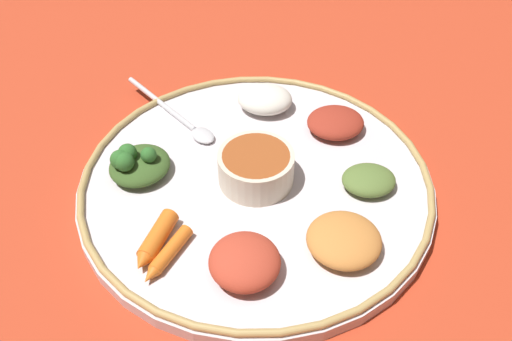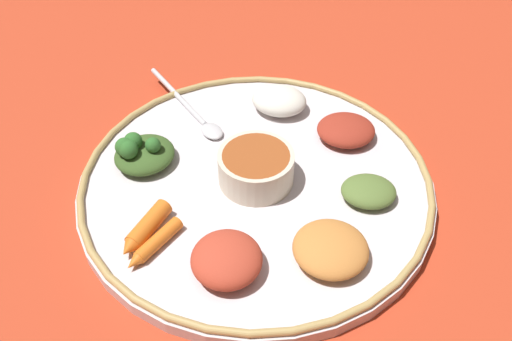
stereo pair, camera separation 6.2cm
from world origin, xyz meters
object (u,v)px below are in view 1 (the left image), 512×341
at_px(carrot_outer, 168,254).
at_px(center_bowl, 256,167).
at_px(greens_pile, 136,165).
at_px(spoon, 181,119).
at_px(carrot_near_spoon, 155,240).

bearing_deg(carrot_outer, center_bowl, -33.35).
distance_m(greens_pile, carrot_outer, 0.13).
height_order(center_bowl, carrot_outer, center_bowl).
xyz_separation_m(spoon, greens_pile, (-0.10, 0.03, 0.01)).
height_order(greens_pile, carrot_near_spoon, greens_pile).
relative_size(center_bowl, spoon, 0.60).
height_order(spoon, carrot_near_spoon, carrot_near_spoon).
relative_size(center_bowl, carrot_outer, 1.18).
bearing_deg(greens_pile, spoon, -17.09).
distance_m(greens_pile, carrot_near_spoon, 0.11).
relative_size(greens_pile, carrot_near_spoon, 1.30).
xyz_separation_m(center_bowl, carrot_outer, (-0.12, 0.08, -0.01)).
distance_m(center_bowl, carrot_outer, 0.14).
distance_m(spoon, carrot_outer, 0.22).
bearing_deg(carrot_near_spoon, carrot_outer, -134.27).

